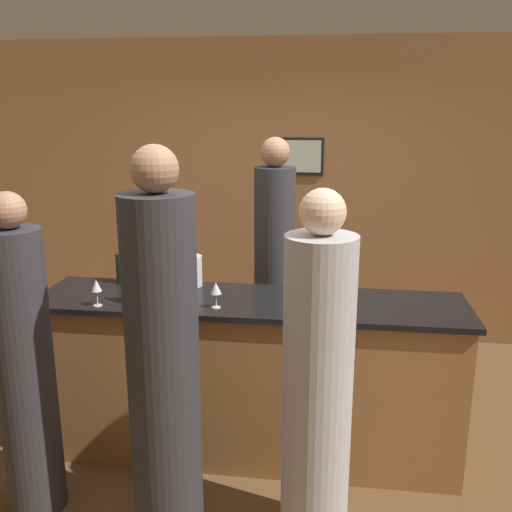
# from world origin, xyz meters

# --- Properties ---
(ground_plane) EXTENTS (14.00, 14.00, 0.00)m
(ground_plane) POSITION_xyz_m (0.00, 0.00, 0.00)
(ground_plane) COLOR brown
(back_wall) EXTENTS (8.00, 0.08, 2.80)m
(back_wall) POSITION_xyz_m (0.00, 2.07, 1.40)
(back_wall) COLOR olive
(back_wall) RESTS_ON ground_plane
(bar_counter) EXTENTS (2.64, 0.64, 1.05)m
(bar_counter) POSITION_xyz_m (0.00, 0.00, 0.53)
(bar_counter) COLOR #996638
(bar_counter) RESTS_ON ground_plane
(bartender) EXTENTS (0.30, 0.30, 1.99)m
(bartender) POSITION_xyz_m (0.08, 0.78, 0.95)
(bartender) COLOR #2D2D33
(bartender) RESTS_ON ground_plane
(guest_0) EXTENTS (0.36, 0.36, 2.03)m
(guest_0) POSITION_xyz_m (-0.31, -0.78, 0.95)
(guest_0) COLOR #2D2D33
(guest_0) RESTS_ON ground_plane
(guest_1) EXTENTS (0.35, 0.35, 1.84)m
(guest_1) POSITION_xyz_m (0.44, -0.71, 0.86)
(guest_1) COLOR #B2B2B7
(guest_1) RESTS_ON ground_plane
(guest_2) EXTENTS (0.31, 0.31, 1.79)m
(guest_2) POSITION_xyz_m (-1.11, -0.68, 0.84)
(guest_2) COLOR #2D2D33
(guest_2) RESTS_ON ground_plane
(wine_bottle_0) EXTENTS (0.08, 0.08, 0.28)m
(wine_bottle_0) POSITION_xyz_m (-0.89, 0.22, 1.16)
(wine_bottle_0) COLOR #19381E
(wine_bottle_0) RESTS_ON bar_counter
(wine_bottle_1) EXTENTS (0.08, 0.08, 0.31)m
(wine_bottle_1) POSITION_xyz_m (-0.63, -0.16, 1.17)
(wine_bottle_1) COLOR #19381E
(wine_bottle_1) RESTS_ON bar_counter
(ice_bucket) EXTENTS (0.16, 0.16, 0.20)m
(ice_bucket) POSITION_xyz_m (-0.42, 0.23, 1.15)
(ice_bucket) COLOR silver
(ice_bucket) RESTS_ON bar_counter
(wine_glass_0) EXTENTS (0.06, 0.06, 0.16)m
(wine_glass_0) POSITION_xyz_m (-0.17, -0.17, 1.17)
(wine_glass_0) COLOR silver
(wine_glass_0) RESTS_ON bar_counter
(wine_glass_1) EXTENTS (0.07, 0.07, 0.15)m
(wine_glass_1) POSITION_xyz_m (-0.58, -0.01, 1.16)
(wine_glass_1) COLOR silver
(wine_glass_1) RESTS_ON bar_counter
(wine_glass_2) EXTENTS (0.06, 0.06, 0.16)m
(wine_glass_2) POSITION_xyz_m (-0.87, -0.24, 1.17)
(wine_glass_2) COLOR silver
(wine_glass_2) RESTS_ON bar_counter
(wine_glass_3) EXTENTS (0.08, 0.08, 0.17)m
(wine_glass_3) POSITION_xyz_m (-0.45, -0.17, 1.18)
(wine_glass_3) COLOR silver
(wine_glass_3) RESTS_ON bar_counter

